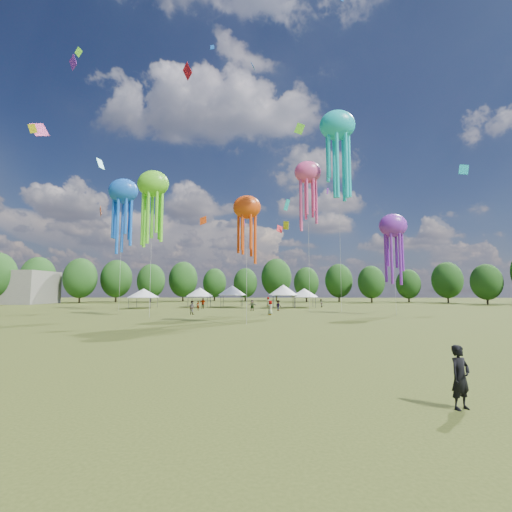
{
  "coord_description": "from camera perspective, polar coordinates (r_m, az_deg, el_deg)",
  "views": [
    {
      "loc": [
        2.22,
        -13.41,
        3.21
      ],
      "look_at": [
        1.26,
        15.0,
        6.0
      ],
      "focal_mm": 24.84,
      "sensor_mm": 36.0,
      "label": 1
    }
  ],
  "objects": [
    {
      "name": "treeline",
      "position": [
        76.24,
        -2.65,
        -3.09
      ],
      "size": [
        201.57,
        95.24,
        13.43
      ],
      "color": "#38281C",
      "rests_on": "ground"
    },
    {
      "name": "spectator_near",
      "position": [
        49.05,
        -10.27,
        -8.18
      ],
      "size": [
        1.14,
        1.09,
        1.86
      ],
      "primitive_type": "imported",
      "rotation": [
        0.0,
        0.0,
        2.54
      ],
      "color": "gray",
      "rests_on": "ground"
    },
    {
      "name": "spectators_far",
      "position": [
        60.8,
        0.6,
        -7.79
      ],
      "size": [
        22.87,
        26.46,
        1.93
      ],
      "color": "gray",
      "rests_on": "ground"
    },
    {
      "name": "show_kites",
      "position": [
        55.68,
        1.59,
        11.95
      ],
      "size": [
        45.59,
        25.4,
        32.45
      ],
      "color": "#68E826",
      "rests_on": "ground"
    },
    {
      "name": "small_kites",
      "position": [
        62.12,
        -0.08,
        18.95
      ],
      "size": [
        81.21,
        68.8,
        45.86
      ],
      "color": "#68E826",
      "rests_on": "ground"
    },
    {
      "name": "ground",
      "position": [
        13.97,
        -7.67,
        -18.85
      ],
      "size": [
        300.0,
        300.0,
        0.0
      ],
      "primitive_type": "plane",
      "color": "#384416",
      "rests_on": "ground"
    },
    {
      "name": "observer_main",
      "position": [
        11.67,
        30.05,
        -16.51
      ],
      "size": [
        0.74,
        0.64,
        1.71
      ],
      "primitive_type": "imported",
      "rotation": [
        0.0,
        0.0,
        0.44
      ],
      "color": "black",
      "rests_on": "ground"
    },
    {
      "name": "festival_tents",
      "position": [
        68.36,
        -3.67,
        -5.73
      ],
      "size": [
        35.56,
        10.59,
        4.37
      ],
      "color": "#47474C",
      "rests_on": "ground"
    }
  ]
}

